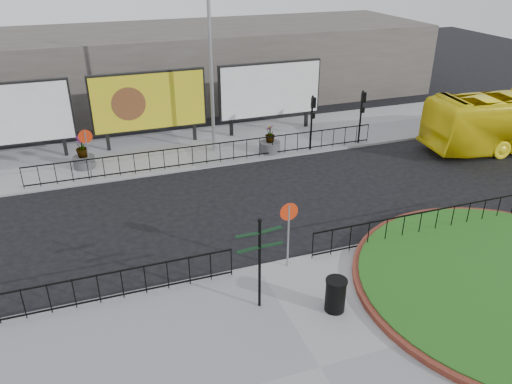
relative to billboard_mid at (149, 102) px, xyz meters
name	(u,v)px	position (x,y,z in m)	size (l,w,h in m)	color
ground	(256,268)	(1.50, -12.97, -2.60)	(90.00, 90.00, 0.00)	black
pavement_near	(320,369)	(1.50, -17.97, -2.54)	(30.00, 10.00, 0.12)	gray
pavement_far	(183,148)	(1.50, -0.97, -2.54)	(44.00, 6.00, 0.12)	gray
railing_near_left	(74,294)	(-4.50, -13.27, -1.93)	(10.00, 0.10, 1.10)	black
railing_near_right	(420,224)	(8.00, -13.27, -1.93)	(9.00, 0.10, 1.10)	black
railing_far	(213,153)	(2.50, -3.67, -1.93)	(18.00, 0.10, 1.10)	black
speed_sign_far	(86,144)	(-3.50, -3.57, -0.68)	(0.64, 0.07, 2.47)	gray
speed_sign_near	(289,221)	(2.50, -13.37, -0.68)	(0.64, 0.07, 2.47)	gray
billboard_left	(7,115)	(-7.00, 0.00, 0.00)	(6.20, 0.31, 4.10)	black
billboard_mid	(149,102)	(0.00, 0.00, 0.00)	(6.20, 0.31, 4.10)	black
billboard_right	(270,90)	(7.00, 0.00, 0.00)	(6.20, 0.31, 4.10)	black
lamp_post	(211,63)	(3.01, -1.97, 2.23)	(0.74, 0.18, 9.23)	gray
signal_pole_a	(312,115)	(8.00, -3.63, -0.50)	(0.22, 0.26, 3.00)	black
signal_pole_b	(362,109)	(11.00, -3.63, -0.50)	(0.22, 0.26, 3.00)	black
building_backdrop	(151,67)	(1.50, 9.03, -0.10)	(40.00, 10.00, 5.00)	#5B5650
fingerpost_sign	(260,255)	(0.85, -15.05, -0.60)	(1.46, 0.30, 3.11)	black
litter_bin	(335,295)	(2.96, -16.01, -1.92)	(0.67, 0.67, 1.10)	black
planter_a	(83,156)	(-3.75, -1.97, -1.89)	(1.07, 1.07, 1.64)	#4C4C4F
planter_c	(270,143)	(5.77, -3.20, -1.98)	(1.09, 1.09, 1.52)	#4C4C4F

